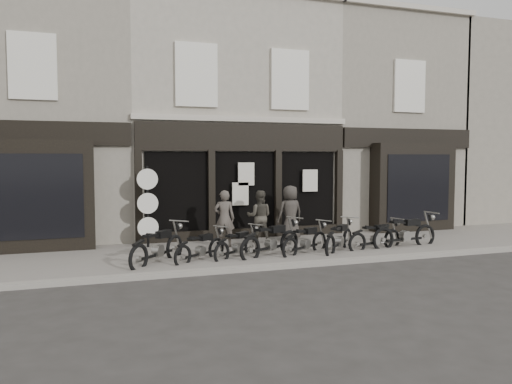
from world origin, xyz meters
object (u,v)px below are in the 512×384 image
object	(u,v)px
motorcycle_0	(158,250)
advert_sign_post	(148,210)
motorcycle_2	(238,247)
man_right	(290,213)
motorcycle_7	(405,235)
motorcycle_3	(271,243)
motorcycle_5	(339,240)
motorcycle_6	(376,239)
motorcycle_1	(201,250)
man_centre	(259,216)
motorcycle_4	(306,243)
man_left	(224,218)

from	to	relation	value
motorcycle_0	advert_sign_post	world-z (taller)	advert_sign_post
motorcycle_0	motorcycle_2	size ratio (longest dim) A/B	1.10
man_right	motorcycle_7	bearing A→B (deg)	135.74
motorcycle_3	advert_sign_post	xyz separation A→B (m)	(-3.08, 2.24, 0.80)
motorcycle_0	motorcycle_5	bearing A→B (deg)	-47.57
motorcycle_6	advert_sign_post	bearing A→B (deg)	148.85
motorcycle_2	motorcycle_6	xyz separation A→B (m)	(4.21, -0.14, 0.02)
motorcycle_2	motorcycle_7	bearing A→B (deg)	-36.88
motorcycle_3	advert_sign_post	bearing A→B (deg)	117.73
advert_sign_post	motorcycle_7	bearing A→B (deg)	-17.68
motorcycle_6	man_right	distance (m)	2.88
motorcycle_1	motorcycle_3	distance (m)	1.97
motorcycle_2	motorcycle_5	world-z (taller)	motorcycle_5
motorcycle_6	motorcycle_0	bearing A→B (deg)	167.69
motorcycle_7	man_centre	distance (m)	4.48
motorcycle_3	man_right	world-z (taller)	man_right
man_centre	man_right	xyz separation A→B (m)	(1.08, 0.08, 0.07)
motorcycle_7	advert_sign_post	bearing A→B (deg)	157.40
motorcycle_4	man_centre	bearing A→B (deg)	79.66
motorcycle_6	advert_sign_post	size ratio (longest dim) A/B	0.78
motorcycle_0	motorcycle_7	bearing A→B (deg)	-47.74
motorcycle_5	man_left	distance (m)	3.46
motorcycle_2	motorcycle_0	bearing A→B (deg)	145.92
motorcycle_4	motorcycle_2	bearing A→B (deg)	147.08
motorcycle_4	motorcycle_3	bearing A→B (deg)	149.70
motorcycle_1	motorcycle_3	world-z (taller)	motorcycle_3
motorcycle_3	advert_sign_post	distance (m)	3.89
man_right	motorcycle_3	bearing A→B (deg)	47.27
man_left	advert_sign_post	distance (m)	2.29
motorcycle_5	motorcycle_7	size ratio (longest dim) A/B	0.73
motorcycle_1	motorcycle_6	bearing A→B (deg)	-36.22
motorcycle_2	motorcycle_5	xyz separation A→B (m)	(3.04, -0.10, 0.04)
motorcycle_6	motorcycle_7	world-z (taller)	motorcycle_7
motorcycle_0	motorcycle_3	xyz separation A→B (m)	(3.07, -0.06, 0.00)
man_right	advert_sign_post	size ratio (longest dim) A/B	0.70
motorcycle_1	motorcycle_4	world-z (taller)	motorcycle_4
advert_sign_post	motorcycle_2	bearing A→B (deg)	-45.38
motorcycle_4	man_centre	xyz separation A→B (m)	(-0.69, 2.01, 0.56)
motorcycle_0	motorcycle_1	bearing A→B (deg)	-50.62
motorcycle_2	man_left	xyz separation A→B (m)	(0.04, 1.53, 0.61)
man_right	motorcycle_5	bearing A→B (deg)	100.23
motorcycle_0	motorcycle_4	world-z (taller)	motorcycle_0
motorcycle_7	man_left	xyz separation A→B (m)	(-5.20, 1.67, 0.53)
motorcycle_4	motorcycle_6	bearing A→B (deg)	-29.58
motorcycle_1	man_left	world-z (taller)	man_left
man_left	man_centre	bearing A→B (deg)	-146.95
motorcycle_4	man_right	xyz separation A→B (m)	(0.39, 2.09, 0.62)
man_left	man_right	size ratio (longest dim) A/B	0.96
motorcycle_4	man_centre	size ratio (longest dim) A/B	1.12
motorcycle_4	motorcycle_7	bearing A→B (deg)	-29.44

